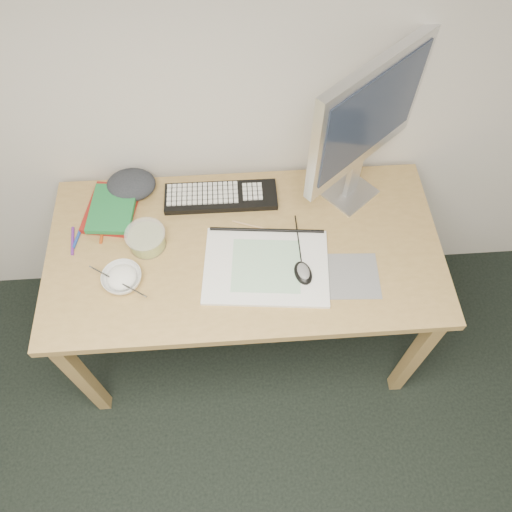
{
  "coord_description": "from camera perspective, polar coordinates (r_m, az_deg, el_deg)",
  "views": [
    {
      "loc": [
        0.0,
        0.47,
        2.23
      ],
      "look_at": [
        0.06,
        1.34,
        0.83
      ],
      "focal_mm": 35.0,
      "sensor_mm": 36.0,
      "label": 1
    }
  ],
  "objects": [
    {
      "name": "fruit_tub",
      "position": [
        1.79,
        -12.41,
        1.9
      ],
      "size": [
        0.16,
        0.16,
        0.07
      ],
      "primitive_type": "cylinder",
      "rotation": [
        0.0,
        0.0,
        -0.11
      ],
      "color": "gold",
      "rests_on": "desk"
    },
    {
      "name": "keyboard",
      "position": [
        1.89,
        -4.03,
        6.78
      ],
      "size": [
        0.42,
        0.14,
        0.02
      ],
      "primitive_type": "cube",
      "rotation": [
        0.0,
        0.0,
        -0.01
      ],
      "color": "black",
      "rests_on": "desk"
    },
    {
      "name": "desk",
      "position": [
        1.84,
        -1.28,
        -0.43
      ],
      "size": [
        1.4,
        0.7,
        0.75
      ],
      "color": "tan",
      "rests_on": "ground"
    },
    {
      "name": "mousepad",
      "position": [
        1.74,
        10.68,
        -2.26
      ],
      "size": [
        0.21,
        0.19,
        0.0
      ],
      "primitive_type": "cube",
      "rotation": [
        0.0,
        0.0,
        -0.05
      ],
      "color": "slate",
      "rests_on": "desk"
    },
    {
      "name": "book_green",
      "position": [
        1.9,
        -16.1,
        5.24
      ],
      "size": [
        0.18,
        0.23,
        0.02
      ],
      "primitive_type": "cube",
      "rotation": [
        0.0,
        0.0,
        -0.1
      ],
      "color": "#1C7036",
      "rests_on": "book_red"
    },
    {
      "name": "cloth_lump",
      "position": [
        1.96,
        -14.09,
        7.9
      ],
      "size": [
        0.17,
        0.15,
        0.06
      ],
      "primitive_type": "ellipsoid",
      "rotation": [
        0.0,
        0.0,
        0.13
      ],
      "color": "#24262C",
      "rests_on": "desk"
    },
    {
      "name": "pencil_tan",
      "position": [
        1.82,
        -0.08,
        3.39
      ],
      "size": [
        0.17,
        0.07,
        0.01
      ],
      "primitive_type": "cylinder",
      "rotation": [
        0.0,
        1.57,
        -0.35
      ],
      "color": "tan",
      "rests_on": "desk"
    },
    {
      "name": "marker_orange",
      "position": [
        1.89,
        -17.15,
        2.87
      ],
      "size": [
        0.01,
        0.12,
        0.01
      ],
      "primitive_type": "cylinder",
      "rotation": [
        0.0,
        1.57,
        1.56
      ],
      "color": "#C24916",
      "rests_on": "desk"
    },
    {
      "name": "monitor",
      "position": [
        1.68,
        12.61,
        15.03
      ],
      "size": [
        0.42,
        0.35,
        0.59
      ],
      "rotation": [
        0.0,
        0.0,
        0.69
      ],
      "color": "silver",
      "rests_on": "desk"
    },
    {
      "name": "rice_bowl",
      "position": [
        1.74,
        -15.03,
        -2.52
      ],
      "size": [
        0.14,
        0.14,
        0.04
      ],
      "primitive_type": "imported",
      "rotation": [
        0.0,
        0.0,
        0.01
      ],
      "color": "white",
      "rests_on": "desk"
    },
    {
      "name": "chopsticks",
      "position": [
        1.71,
        -15.53,
        -2.81
      ],
      "size": [
        0.2,
        0.14,
        0.02
      ],
      "primitive_type": "cylinder",
      "rotation": [
        0.0,
        1.57,
        -0.58
      ],
      "color": "silver",
      "rests_on": "rice_bowl"
    },
    {
      "name": "pencil_black",
      "position": [
        1.8,
        2.1,
        2.47
      ],
      "size": [
        0.17,
        0.03,
        0.01
      ],
      "primitive_type": "cylinder",
      "rotation": [
        0.0,
        1.57,
        -0.11
      ],
      "color": "black",
      "rests_on": "desk"
    },
    {
      "name": "pencil_pink",
      "position": [
        1.78,
        -1.27,
        1.55
      ],
      "size": [
        0.16,
        0.06,
        0.01
      ],
      "primitive_type": "cylinder",
      "rotation": [
        0.0,
        1.57,
        -0.35
      ],
      "color": "pink",
      "rests_on": "desk"
    },
    {
      "name": "mouse",
      "position": [
        1.69,
        5.43,
        -1.77
      ],
      "size": [
        0.07,
        0.1,
        0.03
      ],
      "primitive_type": "ellipsoid",
      "rotation": [
        0.0,
        0.0,
        0.19
      ],
      "color": "black",
      "rests_on": "sketchpad"
    },
    {
      "name": "marker_blue",
      "position": [
        1.91,
        -19.59,
        2.39
      ],
      "size": [
        0.04,
        0.12,
        0.01
      ],
      "primitive_type": "cylinder",
      "rotation": [
        0.0,
        1.57,
        1.36
      ],
      "color": "#1C3C99",
      "rests_on": "desk"
    },
    {
      "name": "book_red",
      "position": [
        1.93,
        -16.17,
        5.2
      ],
      "size": [
        0.21,
        0.26,
        0.02
      ],
      "primitive_type": "cube",
      "rotation": [
        0.0,
        0.0,
        -0.19
      ],
      "color": "maroon",
      "rests_on": "desk"
    },
    {
      "name": "marker_purple",
      "position": [
        1.9,
        -20.23,
        1.64
      ],
      "size": [
        0.02,
        0.12,
        0.01
      ],
      "primitive_type": "cylinder",
      "rotation": [
        0.0,
        1.57,
        1.68
      ],
      "color": "#602588",
      "rests_on": "desk"
    },
    {
      "name": "sketchpad",
      "position": [
        1.72,
        1.16,
        -1.21
      ],
      "size": [
        0.45,
        0.35,
        0.01
      ],
      "primitive_type": "cube",
      "rotation": [
        0.0,
        0.0,
        -0.1
      ],
      "color": "white",
      "rests_on": "desk"
    }
  ]
}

